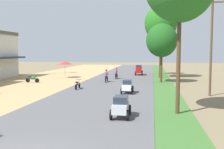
# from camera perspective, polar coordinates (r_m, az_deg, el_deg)

# --- Properties ---
(parked_motorbike_fourth) EXTENTS (1.80, 0.54, 0.94)m
(parked_motorbike_fourth) POSITION_cam_1_polar(r_m,az_deg,el_deg) (34.13, -16.98, -0.87)
(parked_motorbike_fourth) COLOR black
(parked_motorbike_fourth) RESTS_ON dirt_shoulder
(vendor_umbrella) EXTENTS (2.20, 2.20, 2.52)m
(vendor_umbrella) POSITION_cam_1_polar(r_m,az_deg,el_deg) (39.31, -10.27, 2.57)
(vendor_umbrella) COLOR #99999E
(vendor_umbrella) RESTS_ON dirt_shoulder
(median_tree_second) EXTENTS (3.89, 3.89, 7.37)m
(median_tree_second) POSITION_cam_1_polar(r_m,az_deg,el_deg) (33.40, 10.81, 7.32)
(median_tree_second) COLOR #4C351E
(median_tree_second) RESTS_ON median_strip
(median_tree_third) EXTENTS (4.75, 4.75, 10.68)m
(median_tree_third) POSITION_cam_1_polar(r_m,az_deg,el_deg) (39.75, 10.60, 10.89)
(median_tree_third) COLOR #4C351E
(median_tree_third) RESTS_ON median_strip
(median_tree_fourth) EXTENTS (3.10, 3.10, 6.76)m
(median_tree_fourth) POSITION_cam_1_polar(r_m,az_deg,el_deg) (46.03, 10.56, 6.56)
(median_tree_fourth) COLOR #4C351E
(median_tree_fourth) RESTS_ON median_strip
(streetlamp_near) EXTENTS (3.16, 0.20, 8.45)m
(streetlamp_near) POSITION_cam_1_polar(r_m,az_deg,el_deg) (42.46, 10.88, 6.21)
(streetlamp_near) COLOR gray
(streetlamp_near) RESTS_ON median_strip
(streetlamp_mid) EXTENTS (3.16, 0.20, 7.33)m
(streetlamp_mid) POSITION_cam_1_polar(r_m,az_deg,el_deg) (60.94, 10.28, 5.26)
(streetlamp_mid) COLOR gray
(streetlamp_mid) RESTS_ON median_strip
(utility_pole_near) EXTENTS (1.80, 0.20, 8.65)m
(utility_pole_near) POSITION_cam_1_polar(r_m,az_deg,el_deg) (24.42, 20.88, 6.11)
(utility_pole_near) COLOR brown
(utility_pole_near) RESTS_ON ground
(car_hatchback_silver) EXTENTS (1.04, 2.00, 1.23)m
(car_hatchback_silver) POSITION_cam_1_polar(r_m,az_deg,el_deg) (15.32, 1.96, -6.85)
(car_hatchback_silver) COLOR #B7BCC1
(car_hatchback_silver) RESTS_ON road_strip
(car_hatchback_white) EXTENTS (1.04, 2.00, 1.23)m
(car_hatchback_white) POSITION_cam_1_polar(r_m,az_deg,el_deg) (24.20, 3.36, -2.51)
(car_hatchback_white) COLOR silver
(car_hatchback_white) RESTS_ON road_strip
(car_van_red) EXTENTS (1.19, 2.41, 1.67)m
(car_van_red) POSITION_cam_1_polar(r_m,az_deg,el_deg) (43.47, 5.89, 1.14)
(car_van_red) COLOR red
(car_van_red) RESTS_ON road_strip
(motorbike_ahead_third) EXTENTS (0.54, 1.80, 0.94)m
(motorbike_ahead_third) POSITION_cam_1_polar(r_m,az_deg,el_deg) (27.13, -7.52, -2.10)
(motorbike_ahead_third) COLOR black
(motorbike_ahead_third) RESTS_ON road_strip
(motorbike_ahead_fourth) EXTENTS (0.54, 1.80, 1.66)m
(motorbike_ahead_fourth) POSITION_cam_1_polar(r_m,az_deg,el_deg) (33.07, -1.22, -0.31)
(motorbike_ahead_fourth) COLOR black
(motorbike_ahead_fourth) RESTS_ON road_strip
(motorbike_ahead_fifth) EXTENTS (0.54, 1.80, 1.66)m
(motorbike_ahead_fifth) POSITION_cam_1_polar(r_m,az_deg,el_deg) (37.06, 0.95, 0.26)
(motorbike_ahead_fifth) COLOR black
(motorbike_ahead_fifth) RESTS_ON road_strip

